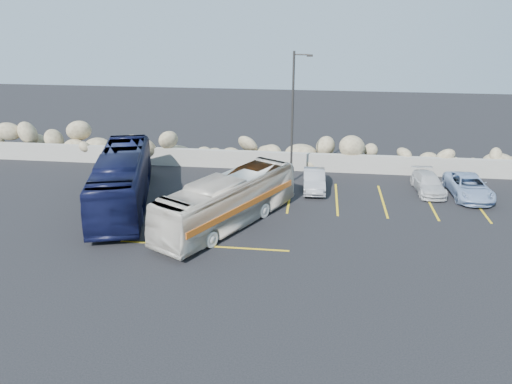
# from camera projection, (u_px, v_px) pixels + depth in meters

# --- Properties ---
(ground) EXTENTS (90.00, 90.00, 0.00)m
(ground) POSITION_uv_depth(u_px,v_px,m) (224.00, 249.00, 22.87)
(ground) COLOR black
(ground) RESTS_ON ground
(seawall) EXTENTS (60.00, 0.40, 1.20)m
(seawall) POSITION_uv_depth(u_px,v_px,m) (256.00, 160.00, 33.78)
(seawall) COLOR gray
(seawall) RESTS_ON ground
(riprap_pile) EXTENTS (54.00, 2.80, 2.60)m
(riprap_pile) POSITION_uv_depth(u_px,v_px,m) (258.00, 145.00, 34.64)
(riprap_pile) COLOR #8A785B
(riprap_pile) RESTS_ON ground
(parking_lines) EXTENTS (18.16, 9.36, 0.01)m
(parking_lines) POSITION_uv_depth(u_px,v_px,m) (325.00, 208.00, 27.48)
(parking_lines) COLOR gold
(parking_lines) RESTS_ON ground
(lamppost) EXTENTS (1.14, 0.18, 8.00)m
(lamppost) POSITION_uv_depth(u_px,v_px,m) (293.00, 115.00, 29.84)
(lamppost) COLOR #322F2D
(lamppost) RESTS_ON ground
(vintage_bus) EXTENTS (6.32, 9.12, 2.57)m
(vintage_bus) POSITION_uv_depth(u_px,v_px,m) (228.00, 201.00, 24.97)
(vintage_bus) COLOR silver
(vintage_bus) RESTS_ON ground
(tour_coach) EXTENTS (5.18, 10.85, 2.94)m
(tour_coach) POSITION_uv_depth(u_px,v_px,m) (122.00, 180.00, 27.39)
(tour_coach) COLOR black
(tour_coach) RESTS_ON ground
(car_b) EXTENTS (1.42, 3.68, 1.20)m
(car_b) POSITION_uv_depth(u_px,v_px,m) (314.00, 180.00, 29.99)
(car_b) COLOR #A6A5AA
(car_b) RESTS_ON ground
(car_c) EXTENTS (1.70, 3.79, 1.08)m
(car_c) POSITION_uv_depth(u_px,v_px,m) (428.00, 183.00, 29.62)
(car_c) COLOR silver
(car_c) RESTS_ON ground
(car_d) EXTENTS (2.20, 4.47, 1.22)m
(car_d) POSITION_uv_depth(u_px,v_px,m) (469.00, 187.00, 28.88)
(car_d) COLOR #90A8CC
(car_d) RESTS_ON ground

